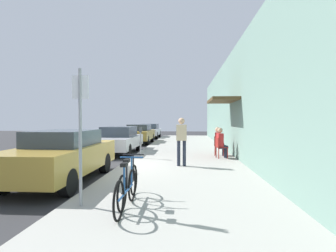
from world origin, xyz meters
TOP-DOWN VIEW (x-y plane):
  - ground_plane at (0.00, 0.00)m, footprint 60.00×60.00m
  - sidewalk_slab at (2.25, 2.00)m, footprint 4.50×32.00m
  - building_facade at (4.64, 2.00)m, footprint 1.40×32.00m
  - parked_car_0 at (-1.10, -2.05)m, footprint 1.80×4.40m
  - parked_car_1 at (-1.10, 4.18)m, footprint 1.80×4.40m
  - parked_car_2 at (-1.10, 10.05)m, footprint 1.80×4.40m
  - parked_car_3 at (-1.10, 15.72)m, footprint 1.80×4.40m
  - parking_meter at (0.45, 1.83)m, footprint 0.12×0.10m
  - street_sign at (0.40, -4.43)m, footprint 0.32×0.06m
  - bicycle_0 at (1.31, -4.59)m, footprint 0.46×1.71m
  - bicycle_1 at (1.26, -4.18)m, footprint 0.46×1.71m
  - cafe_chair_0 at (3.82, 2.05)m, footprint 0.51×0.51m
  - seated_patron_0 at (3.88, 2.06)m, footprint 0.47×0.42m
  - cafe_chair_1 at (3.82, 2.91)m, footprint 0.50×0.50m
  - seated_patron_1 at (3.88, 2.90)m, footprint 0.47×0.41m
  - pedestrian_standing at (2.22, 0.03)m, footprint 0.36×0.22m

SIDE VIEW (x-z plane):
  - ground_plane at x=0.00m, z-range 0.00..0.00m
  - sidewalk_slab at x=2.25m, z-range 0.00..0.12m
  - bicycle_0 at x=1.31m, z-range 0.03..0.93m
  - bicycle_1 at x=1.26m, z-range 0.03..0.93m
  - cafe_chair_0 at x=3.82m, z-range 0.19..1.06m
  - cafe_chair_1 at x=3.82m, z-range 0.19..1.06m
  - parked_car_3 at x=-1.10m, z-range 0.03..1.38m
  - parked_car_1 at x=-1.10m, z-range 0.02..1.42m
  - parked_car_2 at x=-1.10m, z-range 0.03..1.43m
  - parked_car_0 at x=-1.10m, z-range 0.03..1.48m
  - seated_patron_0 at x=3.88m, z-range 0.17..1.46m
  - seated_patron_1 at x=3.88m, z-range 0.17..1.46m
  - parking_meter at x=0.45m, z-range 0.23..1.55m
  - pedestrian_standing at x=2.22m, z-range 0.27..1.97m
  - street_sign at x=0.40m, z-range 0.34..2.94m
  - building_facade at x=4.64m, z-range 0.00..4.95m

